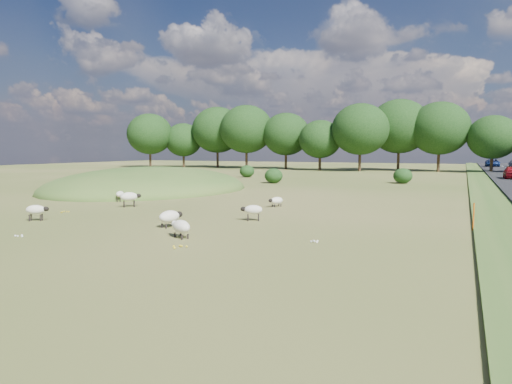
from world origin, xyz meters
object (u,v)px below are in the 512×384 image
marker_post (474,217)px  sheep_5 (253,210)px  sheep_2 (276,201)px  sheep_1 (170,217)px  sheep_4 (181,227)px  car_6 (512,172)px  sheep_3 (36,210)px  sheep_6 (130,197)px  sheep_0 (120,194)px  car_4 (493,163)px

marker_post → sheep_5: 9.98m
sheep_2 → sheep_1: bearing=19.2°
sheep_4 → car_6: size_ratio=0.30×
sheep_4 → sheep_3: bearing=24.2°
sheep_1 → sheep_6: (-6.48, 4.99, 0.15)m
sheep_3 → sheep_5: sheep_3 is taller
sheep_5 → sheep_0: bearing=-41.8°
sheep_0 → sheep_3: size_ratio=0.93×
sheep_3 → car_4: 85.76m
sheep_6 → car_4: 79.63m
sheep_6 → sheep_3: bearing=-138.7°
sheep_1 → car_4: (16.99, 81.08, 0.49)m
sheep_0 → sheep_5: bearing=-127.3°
marker_post → sheep_5: (-9.85, -1.58, -0.05)m
sheep_6 → sheep_5: bearing=-54.9°
sheep_1 → sheep_2: sheep_1 is taller
sheep_2 → sheep_6: size_ratio=0.91×
marker_post → sheep_0: 21.58m
car_6 → sheep_4: bearing=-109.3°
sheep_2 → sheep_0: bearing=-50.8°
sheep_4 → sheep_6: (-8.35, 6.92, 0.18)m
sheep_1 → sheep_4: size_ratio=1.07×
sheep_0 → sheep_1: (8.98, -7.02, -0.02)m
marker_post → car_4: 76.43m
sheep_6 → sheep_1: bearing=-81.4°
sheep_2 → sheep_4: 10.70m
sheep_0 → sheep_6: size_ratio=0.88×
marker_post → sheep_4: 12.56m
sheep_0 → sheep_6: 3.22m
sheep_6 → car_6: car_6 is taller
sheep_0 → sheep_3: bearing=174.2°
sheep_5 → car_4: (14.36, 77.88, 0.43)m
sheep_1 → sheep_6: 8.18m
sheep_2 → car_4: car_4 is taller
marker_post → sheep_4: size_ratio=0.93×
marker_post → sheep_2: size_ratio=1.12×
sheep_1 → sheep_5: size_ratio=1.22×
sheep_1 → sheep_5: 4.15m
sheep_0 → sheep_3: sheep_3 is taller
sheep_3 → car_6: bearing=30.2°
sheep_1 → car_6: size_ratio=0.32×
sheep_2 → sheep_4: size_ratio=0.83×
car_4 → car_6: 39.89m
car_4 → sheep_6: bearing=-107.1°
sheep_0 → car_4: 78.49m
sheep_1 → car_6: (16.99, 41.19, 0.49)m
sheep_0 → car_6: size_ratio=0.24×
sheep_3 → sheep_6: (0.54, 6.24, 0.08)m
sheep_2 → car_4: (15.35, 72.31, 0.59)m
sheep_5 → sheep_6: bearing=-34.7°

